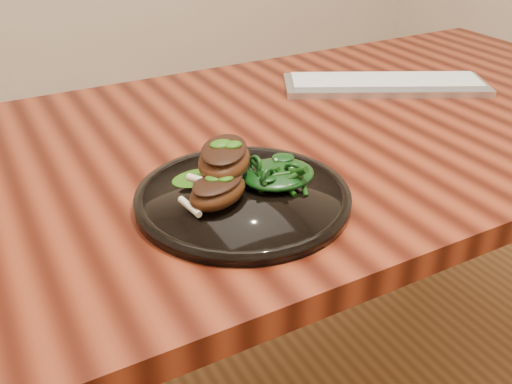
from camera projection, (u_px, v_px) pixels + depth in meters
desk at (305, 167)px, 1.08m from camera, size 1.60×0.80×0.75m
plate at (243, 197)px, 0.80m from camera, size 0.30×0.30×0.02m
lamb_chop_front at (217, 190)px, 0.76m from camera, size 0.11×0.10×0.04m
lamb_chop_back at (224, 158)px, 0.79m from camera, size 0.12×0.13×0.05m
herb_smear at (199, 178)px, 0.83m from camera, size 0.08×0.05×0.01m
greens_heap at (278, 170)px, 0.81m from camera, size 0.11×0.10×0.04m
keyboard at (385, 84)px, 1.21m from camera, size 0.44×0.31×0.02m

